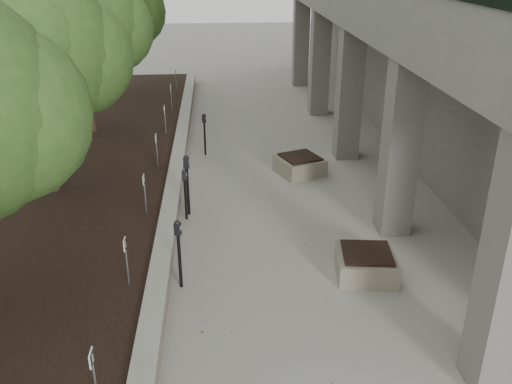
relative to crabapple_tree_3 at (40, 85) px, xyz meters
name	(u,v)px	position (x,y,z in m)	size (l,w,h in m)	color
retaining_wall	(176,177)	(2.97, 1.00, -2.87)	(0.39, 26.00, 0.50)	gray
planting_bed	(41,183)	(-0.70, 1.00, -2.92)	(7.00, 26.00, 0.40)	black
crabapple_tree_3	(40,85)	(0.00, 0.00, 0.00)	(4.60, 4.00, 5.44)	#2F5420
crabapple_tree_4	(84,49)	(0.00, 5.00, 0.00)	(4.60, 4.00, 5.44)	#2F5420
crabapple_tree_5	(111,28)	(0.00, 10.00, 0.00)	(4.60, 4.00, 5.44)	#2F5420
parking_sign_2	(95,380)	(2.45, -7.50, -2.24)	(0.04, 0.22, 0.96)	black
parking_sign_3	(127,262)	(2.45, -4.50, -2.24)	(0.04, 0.22, 0.96)	black
parking_sign_4	(145,194)	(2.45, -1.50, -2.24)	(0.04, 0.22, 0.96)	black
parking_sign_5	(157,151)	(2.45, 1.50, -2.24)	(0.04, 0.22, 0.96)	black
parking_sign_6	(165,120)	(2.45, 4.50, -2.24)	(0.04, 0.22, 0.96)	black
parking_sign_7	(171,97)	(2.45, 7.50, -2.24)	(0.04, 0.22, 0.96)	black
parking_sign_8	(176,80)	(2.45, 10.50, -2.24)	(0.04, 0.22, 0.96)	black
parking_meter_2	(179,254)	(3.37, -4.05, -2.39)	(0.14, 0.10, 1.46)	black
parking_meter_3	(188,185)	(3.40, -0.82, -2.33)	(0.16, 0.11, 1.57)	black
parking_meter_4	(185,195)	(3.35, -1.09, -2.46)	(0.13, 0.09, 1.31)	black
parking_meter_5	(205,134)	(3.76, 3.46, -2.44)	(0.14, 0.10, 1.37)	black
planter_front	(366,263)	(7.09, -3.89, -2.85)	(1.16, 1.16, 0.54)	gray
planter_back	(300,165)	(6.54, 1.65, -2.84)	(1.19, 1.19, 0.55)	gray
berry_scatter	(246,256)	(4.70, -3.00, -3.11)	(3.30, 14.10, 0.02)	maroon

